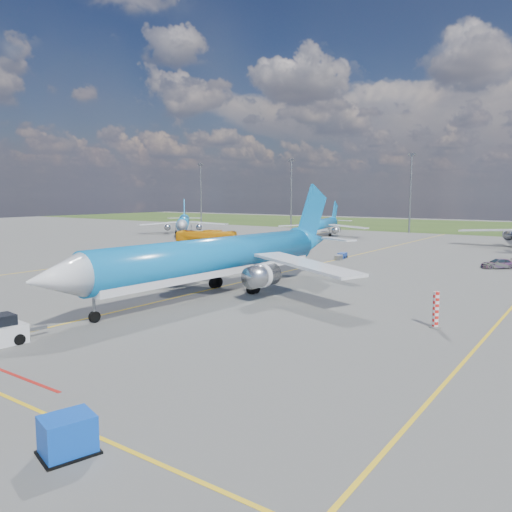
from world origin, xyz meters
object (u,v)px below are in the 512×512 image
Objects in this scene: uld_container at (68,435)px; service_car_c at (498,264)px; warning_post at (436,310)px; baggage_tug_c at (341,256)px; main_airliner at (216,295)px; service_car_b at (202,258)px; bg_jet_nw at (184,234)px; bg_jet_nnw at (320,237)px; service_car_a at (143,261)px; apron_bus at (207,239)px.

uld_container reaches higher than service_car_c.
service_car_c is (-1.86, 39.43, -0.77)m from warning_post.
service_car_c is 1.17× the size of baggage_tug_c.
service_car_b is at bearing 137.75° from main_airliner.
service_car_b reaches higher than baggage_tug_c.
main_airliner is at bearing -86.26° from bg_jet_nw.
uld_container is 0.42× the size of service_car_c.
bg_jet_nw reaches higher than bg_jet_nnw.
service_car_a is at bearing 151.03° from uld_container.
bg_jet_nw is 8.20× the size of baggage_tug_c.
service_car_c is (83.68, -20.73, 0.73)m from bg_jet_nw.
bg_jet_nnw is at bearing 124.21° from warning_post.
uld_container is 57.68m from service_car_a.
baggage_tug_c is (16.10, 17.68, -0.27)m from service_car_b.
uld_container reaches higher than service_car_b.
bg_jet_nw reaches higher than warning_post.
warning_post is 0.71× the size of service_car_a.
service_car_c is (55.50, 1.91, -1.06)m from apron_bus.
bg_jet_nnw is 6.67× the size of service_car_b.
baggage_tug_c is (-24.13, -3.09, -0.29)m from service_car_c.
service_car_b is at bearing -97.85° from service_car_c.
service_car_b is 1.18× the size of baggage_tug_c.
uld_container is (78.69, -89.80, 0.83)m from bg_jet_nw.
warning_post is 1.44× the size of uld_container.
baggage_tug_c is at bearing 125.56° from warning_post.
bg_jet_nnw is 6.76× the size of service_car_c.
warning_post is at bearing 93.04° from uld_container.
main_airliner is (-23.50, -0.03, -1.50)m from warning_post.
service_car_a is at bearing 177.52° from apron_bus.
uld_container reaches higher than baggage_tug_c.
uld_container is 0.16× the size of apron_bus.
bg_jet_nnw is 2.64× the size of apron_bus.
service_car_a is 9.31m from service_car_b.
bg_jet_nw is 64.14m from baggage_tug_c.
service_car_c reaches higher than baggage_tug_c.
baggage_tug_c is (-19.13, 65.99, -0.40)m from uld_container.
bg_jet_nnw is at bearing 112.67° from main_airliner.
apron_bus is 2.53× the size of service_car_b.
apron_bus reaches higher than service_car_a.
bg_jet_nw is at bearing 52.92° from service_car_b.
bg_jet_nw is at bearing 144.88° from warning_post.
apron_bus is at bearing -80.90° from bg_jet_nw.
bg_jet_nw is 2.74× the size of apron_bus.
apron_bus is at bearing 134.95° from main_airliner.
uld_container is (16.65, -29.61, 0.83)m from main_airliner.
main_airliner reaches higher than service_car_c.
service_car_a is (-47.62, 11.17, -0.78)m from warning_post.
bg_jet_nw reaches higher than service_car_b.
service_car_b is (-18.59, 18.69, 0.71)m from main_airliner.
warning_post is at bearing -67.17° from bg_jet_nnw.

